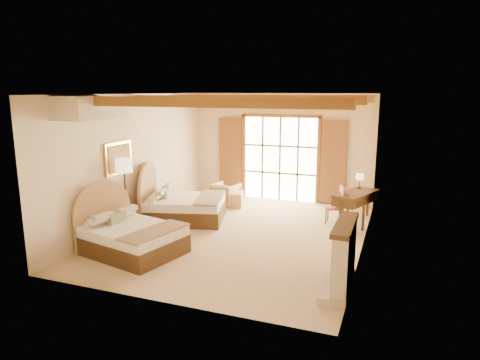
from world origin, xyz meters
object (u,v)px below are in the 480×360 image
at_px(bed_far, 179,205).
at_px(nightstand, 122,223).
at_px(bed_near, 127,235).
at_px(desk, 355,206).
at_px(armchair, 226,194).

bearing_deg(bed_far, nightstand, -126.67).
bearing_deg(nightstand, bed_near, -40.97).
height_order(bed_near, bed_far, bed_far).
bearing_deg(nightstand, desk, 39.53).
height_order(bed_near, desk, bed_near).
bearing_deg(bed_near, armchair, 96.75).
bearing_deg(desk, bed_far, -139.87).
relative_size(bed_near, bed_far, 0.93).
bearing_deg(bed_near, bed_far, 105.54).
height_order(nightstand, desk, desk).
relative_size(bed_far, desk, 1.51).
distance_m(bed_near, desk, 5.66).
bearing_deg(armchair, bed_near, 93.40).
relative_size(bed_near, nightstand, 3.50).
bearing_deg(armchair, bed_far, 81.85).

